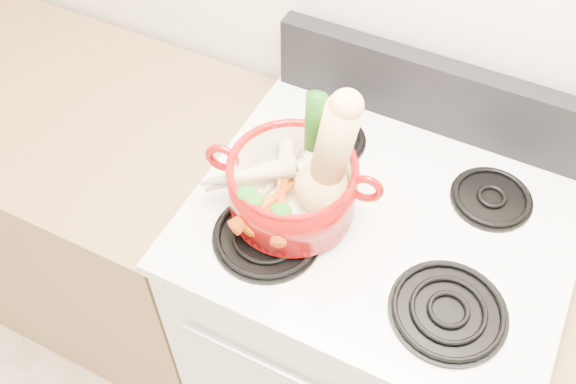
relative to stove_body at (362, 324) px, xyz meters
The scene contains 21 objects.
stove_body is the anchor object (origin of this frame).
cooktop 0.47m from the stove_body, ahead, with size 0.78×0.67×0.03m, color silver.
control_backsplash 0.65m from the stove_body, 90.00° to the left, with size 0.76×0.05×0.18m, color black.
counter_left 1.07m from the stove_body, behind, with size 1.36×0.65×0.90m, color olive.
burner_front_left 0.56m from the stove_body, 139.90° to the right, with size 0.22×0.22×0.02m, color black.
burner_front_right 0.56m from the stove_body, 40.10° to the right, with size 0.22×0.22×0.02m, color black.
burner_back_left 0.55m from the stove_body, 143.62° to the left, with size 0.17×0.17×0.02m, color black.
burner_back_right 0.55m from the stove_body, 36.38° to the left, with size 0.17×0.17×0.02m, color black.
dutch_oven 0.60m from the stove_body, 156.17° to the right, with size 0.26×0.26×0.13m, color maroon.
pot_handle_left 0.70m from the stove_body, 161.82° to the right, with size 0.07×0.07×0.02m, color maroon.
pot_handle_right 0.62m from the stove_body, 122.50° to the right, with size 0.07×0.07×0.02m, color maroon.
squash 0.69m from the stove_body, 151.75° to the right, with size 0.12×0.12×0.29m, color #E5BB75, non-canonical shape.
leek 0.68m from the stove_body, 168.54° to the right, with size 0.04×0.04×0.26m, color silver.
ginger 0.57m from the stove_body, behind, with size 0.08×0.06×0.04m, color #DAC786.
parsnip_0 0.60m from the stove_body, behind, with size 0.04×0.04×0.20m, color beige.
parsnip_1 0.63m from the stove_body, 163.48° to the right, with size 0.04×0.04×0.20m, color beige.
parsnip_2 0.61m from the stove_body, 167.27° to the right, with size 0.04×0.04×0.19m, color beige.
parsnip_3 0.64m from the stove_body, 161.18° to the right, with size 0.04×0.04×0.20m, color beige.
carrot_0 0.60m from the stove_body, 147.35° to the right, with size 0.03×0.03×0.15m, color #C25509.
carrot_1 0.61m from the stove_body, 146.34° to the right, with size 0.03×0.03×0.16m, color #E0470B.
carrot_2 0.60m from the stove_body, 143.34° to the right, with size 0.03×0.03×0.17m, color #D4490A.
Camera 1 is at (0.18, 0.59, 2.02)m, focal length 40.00 mm.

